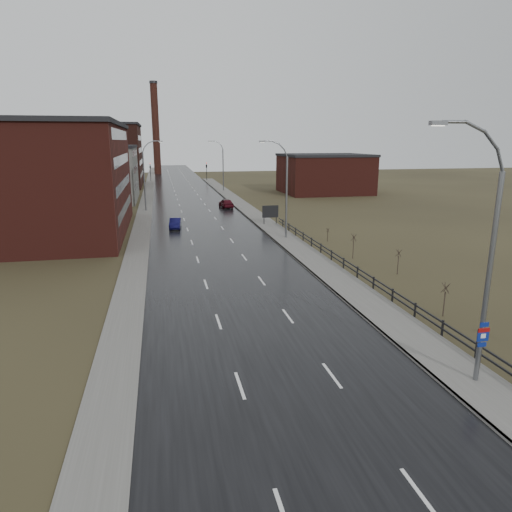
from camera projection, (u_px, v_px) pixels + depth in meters
name	position (u px, v px, depth m)	size (l,w,h in m)	color
ground	(314.00, 431.00, 18.20)	(320.00, 320.00, 0.00)	#2D2819
road	(196.00, 211.00, 75.14)	(14.00, 300.00, 0.06)	black
sidewalk_right	(286.00, 240.00, 53.10)	(3.20, 180.00, 0.18)	#595651
curb_right	(274.00, 240.00, 52.80)	(0.16, 180.00, 0.18)	slate
sidewalk_left	(144.00, 213.00, 73.50)	(2.40, 260.00, 0.12)	#595651
warehouse_near	(29.00, 179.00, 55.08)	(22.44, 28.56, 13.50)	#471914
warehouse_mid	(93.00, 173.00, 87.36)	(16.32, 20.40, 10.50)	slate
warehouse_far	(87.00, 155.00, 114.22)	(26.52, 24.48, 15.50)	#331611
building_right	(324.00, 174.00, 100.99)	(18.36, 16.32, 8.50)	#471914
smokestack	(156.00, 128.00, 155.56)	(2.70, 2.70, 30.70)	#331611
streetlight_main	(485.00, 261.00, 20.30)	(3.91, 0.29, 12.11)	slate
streetlight_right_mid	(284.00, 189.00, 52.63)	(3.36, 0.28, 11.35)	slate
streetlight_left	(146.00, 175.00, 74.08)	(3.36, 0.28, 11.35)	slate
streetlight_right_far	(222.00, 166.00, 103.87)	(3.36, 0.28, 11.35)	slate
guardrail	(361.00, 273.00, 37.45)	(0.10, 53.05, 1.10)	black
shrub_c	(445.00, 299.00, 29.86)	(0.55, 0.58, 2.31)	#382D23
shrub_d	(398.00, 261.00, 39.36)	(0.53, 0.56, 2.24)	#382D23
shrub_e	(353.00, 245.00, 44.67)	(0.59, 0.62, 2.49)	#382D23
shrub_f	(328.00, 234.00, 52.50)	(0.37, 0.39, 1.54)	#382D23
billboard	(270.00, 212.00, 62.45)	(2.26, 0.17, 2.72)	black
traffic_light_left	(150.00, 165.00, 129.36)	(0.58, 2.73, 5.30)	black
traffic_light_right	(206.00, 165.00, 132.54)	(0.58, 2.73, 5.30)	black
car_near	(175.00, 224.00, 60.16)	(1.42, 4.06, 1.34)	#0D0C3C
car_far	(226.00, 203.00, 78.72)	(1.86, 4.63, 1.58)	#480C15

